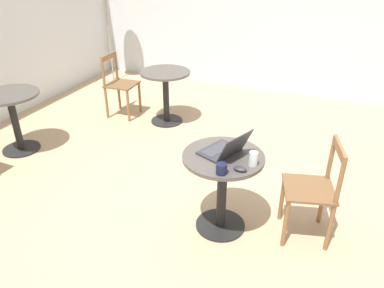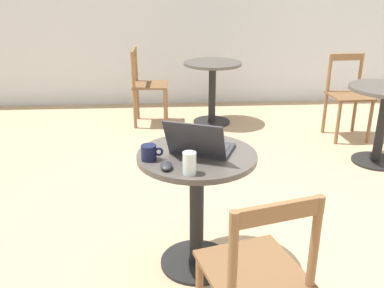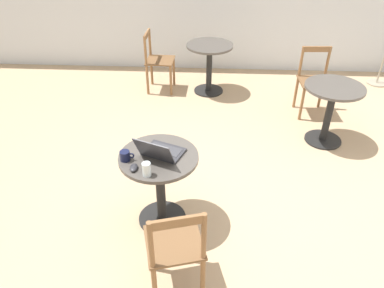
% 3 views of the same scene
% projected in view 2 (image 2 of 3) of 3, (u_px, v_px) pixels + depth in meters
% --- Properties ---
extents(ground_plane, '(16.00, 16.00, 0.00)m').
position_uv_depth(ground_plane, '(243.00, 234.00, 2.84)').
color(ground_plane, tan).
extents(cafe_table_near, '(0.65, 0.65, 0.71)m').
position_uv_depth(cafe_table_near, '(197.00, 188.00, 2.37)').
color(cafe_table_near, black).
rests_on(cafe_table_near, ground_plane).
extents(cafe_table_mid, '(0.65, 0.65, 0.71)m').
position_uv_depth(cafe_table_mid, '(384.00, 110.00, 3.77)').
color(cafe_table_mid, black).
rests_on(cafe_table_mid, ground_plane).
extents(cafe_table_far, '(0.65, 0.65, 0.71)m').
position_uv_depth(cafe_table_far, '(212.00, 80.00, 4.84)').
color(cafe_table_far, black).
rests_on(cafe_table_far, ground_plane).
extents(chair_near_front, '(0.48, 0.48, 0.86)m').
position_uv_depth(chair_near_front, '(256.00, 278.00, 1.76)').
color(chair_near_front, brown).
rests_on(chair_near_front, ground_plane).
extents(chair_mid_back, '(0.41, 0.41, 0.86)m').
position_uv_depth(chair_mid_back, '(348.00, 96.00, 4.43)').
color(chair_mid_back, brown).
rests_on(chair_mid_back, ground_plane).
extents(chair_far_left, '(0.40, 0.40, 0.86)m').
position_uv_depth(chair_far_left, '(147.00, 86.00, 4.84)').
color(chair_far_left, brown).
rests_on(chair_far_left, ground_plane).
extents(laptop, '(0.41, 0.41, 0.22)m').
position_uv_depth(laptop, '(201.00, 145.00, 2.29)').
color(laptop, '#2D2D33').
rests_on(laptop, cafe_table_near).
extents(mouse, '(0.06, 0.10, 0.03)m').
position_uv_depth(mouse, '(166.00, 166.00, 2.11)').
color(mouse, '#2D2D33').
rests_on(mouse, cafe_table_near).
extents(mug, '(0.12, 0.08, 0.08)m').
position_uv_depth(mug, '(149.00, 153.00, 2.21)').
color(mug, '#141938').
rests_on(mug, cafe_table_near).
extents(drinking_glass, '(0.07, 0.07, 0.11)m').
position_uv_depth(drinking_glass, '(189.00, 163.00, 2.05)').
color(drinking_glass, silver).
rests_on(drinking_glass, cafe_table_near).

